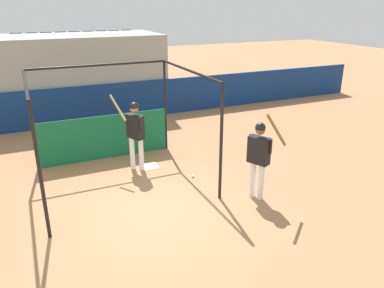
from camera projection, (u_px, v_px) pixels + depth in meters
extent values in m
plane|color=#A8754C|center=(157.00, 211.00, 8.01)|extent=(60.00, 60.00, 0.00)
cube|color=navy|center=(93.00, 104.00, 13.65)|extent=(24.00, 0.12, 1.39)
cube|color=#9E9E99|center=(83.00, 74.00, 14.77)|extent=(5.95, 3.20, 3.04)
cube|color=navy|center=(24.00, 87.00, 12.93)|extent=(0.45, 0.40, 0.10)
cube|color=navy|center=(23.00, 79.00, 13.00)|extent=(0.45, 0.06, 0.40)
cube|color=navy|center=(41.00, 86.00, 13.14)|extent=(0.45, 0.40, 0.10)
cube|color=navy|center=(40.00, 78.00, 13.22)|extent=(0.45, 0.06, 0.40)
cube|color=navy|center=(58.00, 84.00, 13.36)|extent=(0.45, 0.40, 0.10)
cube|color=navy|center=(56.00, 77.00, 13.43)|extent=(0.45, 0.06, 0.40)
cube|color=navy|center=(74.00, 83.00, 13.57)|extent=(0.45, 0.40, 0.10)
cube|color=navy|center=(72.00, 76.00, 13.64)|extent=(0.45, 0.06, 0.40)
cube|color=navy|center=(89.00, 82.00, 13.78)|extent=(0.45, 0.40, 0.10)
cube|color=navy|center=(88.00, 75.00, 13.85)|extent=(0.45, 0.06, 0.40)
cube|color=navy|center=(104.00, 81.00, 13.99)|extent=(0.45, 0.40, 0.10)
cube|color=navy|center=(102.00, 74.00, 14.06)|extent=(0.45, 0.06, 0.40)
cube|color=navy|center=(118.00, 79.00, 14.21)|extent=(0.45, 0.40, 0.10)
cube|color=navy|center=(117.00, 73.00, 14.28)|extent=(0.45, 0.06, 0.40)
cube|color=navy|center=(132.00, 78.00, 14.42)|extent=(0.45, 0.40, 0.10)
cube|color=navy|center=(131.00, 72.00, 14.49)|extent=(0.45, 0.06, 0.40)
cube|color=navy|center=(146.00, 77.00, 14.63)|extent=(0.45, 0.40, 0.10)
cube|color=navy|center=(144.00, 71.00, 14.70)|extent=(0.45, 0.06, 0.40)
cube|color=navy|center=(22.00, 72.00, 13.47)|extent=(0.45, 0.40, 0.10)
cube|color=navy|center=(21.00, 65.00, 13.54)|extent=(0.45, 0.06, 0.40)
cube|color=navy|center=(38.00, 71.00, 13.68)|extent=(0.45, 0.40, 0.10)
cube|color=navy|center=(37.00, 64.00, 13.76)|extent=(0.45, 0.06, 0.40)
cube|color=navy|center=(54.00, 70.00, 13.90)|extent=(0.45, 0.40, 0.10)
cube|color=navy|center=(53.00, 63.00, 13.97)|extent=(0.45, 0.06, 0.40)
cube|color=navy|center=(69.00, 69.00, 14.11)|extent=(0.45, 0.40, 0.10)
cube|color=navy|center=(68.00, 62.00, 14.18)|extent=(0.45, 0.06, 0.40)
cube|color=navy|center=(84.00, 68.00, 14.32)|extent=(0.45, 0.40, 0.10)
cube|color=navy|center=(83.00, 61.00, 14.39)|extent=(0.45, 0.06, 0.40)
cube|color=navy|center=(99.00, 67.00, 14.53)|extent=(0.45, 0.40, 0.10)
cube|color=navy|center=(97.00, 60.00, 14.60)|extent=(0.45, 0.06, 0.40)
cube|color=navy|center=(113.00, 66.00, 14.74)|extent=(0.45, 0.40, 0.10)
cube|color=navy|center=(111.00, 59.00, 14.82)|extent=(0.45, 0.06, 0.40)
cube|color=navy|center=(126.00, 65.00, 14.96)|extent=(0.45, 0.40, 0.10)
cube|color=navy|center=(125.00, 58.00, 15.03)|extent=(0.45, 0.06, 0.40)
cube|color=navy|center=(140.00, 64.00, 15.17)|extent=(0.45, 0.40, 0.10)
cube|color=navy|center=(138.00, 58.00, 15.24)|extent=(0.45, 0.06, 0.40)
cube|color=navy|center=(20.00, 58.00, 14.01)|extent=(0.45, 0.40, 0.10)
cube|color=navy|center=(19.00, 51.00, 14.08)|extent=(0.45, 0.06, 0.40)
cube|color=navy|center=(35.00, 57.00, 14.22)|extent=(0.45, 0.40, 0.10)
cube|color=navy|center=(34.00, 50.00, 14.30)|extent=(0.45, 0.06, 0.40)
cube|color=navy|center=(51.00, 56.00, 14.44)|extent=(0.45, 0.40, 0.10)
cube|color=navy|center=(50.00, 49.00, 14.51)|extent=(0.45, 0.06, 0.40)
cube|color=navy|center=(66.00, 55.00, 14.65)|extent=(0.45, 0.40, 0.10)
cube|color=navy|center=(64.00, 49.00, 14.72)|extent=(0.45, 0.06, 0.40)
cube|color=navy|center=(80.00, 55.00, 14.86)|extent=(0.45, 0.40, 0.10)
cube|color=navy|center=(79.00, 48.00, 14.93)|extent=(0.45, 0.06, 0.40)
cube|color=navy|center=(94.00, 54.00, 15.07)|extent=(0.45, 0.40, 0.10)
cube|color=navy|center=(93.00, 47.00, 15.14)|extent=(0.45, 0.06, 0.40)
cube|color=navy|center=(108.00, 53.00, 15.28)|extent=(0.45, 0.40, 0.10)
cube|color=navy|center=(106.00, 47.00, 15.36)|extent=(0.45, 0.06, 0.40)
cube|color=navy|center=(121.00, 52.00, 15.50)|extent=(0.45, 0.40, 0.10)
cube|color=navy|center=(119.00, 46.00, 15.57)|extent=(0.45, 0.06, 0.40)
cube|color=navy|center=(134.00, 52.00, 15.71)|extent=(0.45, 0.40, 0.10)
cube|color=navy|center=(132.00, 46.00, 15.78)|extent=(0.45, 0.06, 0.40)
cube|color=navy|center=(18.00, 45.00, 14.55)|extent=(0.45, 0.40, 0.10)
cube|color=navy|center=(17.00, 38.00, 14.62)|extent=(0.45, 0.06, 0.40)
cube|color=navy|center=(33.00, 44.00, 14.76)|extent=(0.45, 0.40, 0.10)
cube|color=navy|center=(32.00, 38.00, 14.84)|extent=(0.45, 0.06, 0.40)
cube|color=navy|center=(48.00, 43.00, 14.98)|extent=(0.45, 0.40, 0.10)
cube|color=navy|center=(46.00, 37.00, 15.05)|extent=(0.45, 0.06, 0.40)
cube|color=navy|center=(62.00, 43.00, 15.19)|extent=(0.45, 0.40, 0.10)
cube|color=navy|center=(61.00, 37.00, 15.26)|extent=(0.45, 0.06, 0.40)
cube|color=navy|center=(76.00, 42.00, 15.40)|extent=(0.45, 0.40, 0.10)
cube|color=navy|center=(75.00, 36.00, 15.47)|extent=(0.45, 0.06, 0.40)
cube|color=navy|center=(89.00, 42.00, 15.61)|extent=(0.45, 0.40, 0.10)
cube|color=navy|center=(88.00, 36.00, 15.68)|extent=(0.45, 0.06, 0.40)
cube|color=navy|center=(103.00, 41.00, 15.82)|extent=(0.45, 0.40, 0.10)
cube|color=navy|center=(101.00, 35.00, 15.90)|extent=(0.45, 0.06, 0.40)
cube|color=navy|center=(115.00, 41.00, 16.04)|extent=(0.45, 0.40, 0.10)
cube|color=navy|center=(114.00, 35.00, 16.11)|extent=(0.45, 0.06, 0.40)
cube|color=navy|center=(128.00, 40.00, 16.25)|extent=(0.45, 0.40, 0.10)
cube|color=navy|center=(127.00, 34.00, 16.32)|extent=(0.45, 0.06, 0.40)
cylinder|color=black|center=(40.00, 174.00, 6.65)|extent=(0.07, 0.07, 2.64)
cylinder|color=black|center=(221.00, 144.00, 8.07)|extent=(0.07, 0.07, 2.64)
cylinder|color=black|center=(31.00, 122.00, 9.57)|extent=(0.07, 0.07, 2.64)
cylinder|color=black|center=(165.00, 106.00, 10.99)|extent=(0.07, 0.07, 2.64)
cylinder|color=black|center=(25.00, 83.00, 7.65)|extent=(0.06, 3.43, 0.06)
cylinder|color=black|center=(189.00, 70.00, 9.06)|extent=(0.06, 3.43, 0.06)
cylinder|color=black|center=(99.00, 65.00, 9.81)|extent=(3.66, 0.06, 0.06)
cube|color=#14663D|center=(105.00, 137.00, 10.51)|extent=(3.59, 0.03, 1.26)
cube|color=white|center=(150.00, 166.00, 10.15)|extent=(0.44, 0.44, 0.02)
cylinder|color=white|center=(141.00, 154.00, 9.84)|extent=(0.17, 0.17, 0.88)
cylinder|color=white|center=(132.00, 153.00, 9.89)|extent=(0.17, 0.17, 0.88)
cube|color=black|center=(135.00, 127.00, 9.60)|extent=(0.40, 0.53, 0.62)
sphere|color=#A37556|center=(134.00, 108.00, 9.43)|extent=(0.22, 0.22, 0.22)
sphere|color=black|center=(134.00, 106.00, 9.41)|extent=(0.23, 0.23, 0.23)
cylinder|color=black|center=(140.00, 124.00, 9.36)|extent=(0.09, 0.09, 0.34)
cylinder|color=black|center=(127.00, 120.00, 9.68)|extent=(0.09, 0.09, 0.34)
cylinder|color=#AD7F4C|center=(118.00, 108.00, 9.38)|extent=(0.24, 0.74, 0.55)
sphere|color=#AD7F4C|center=(131.00, 115.00, 9.67)|extent=(0.08, 0.08, 0.08)
cylinder|color=white|center=(253.00, 179.00, 8.47)|extent=(0.17, 0.17, 0.86)
cylinder|color=white|center=(261.00, 182.00, 8.34)|extent=(0.17, 0.17, 0.86)
cube|color=black|center=(259.00, 150.00, 8.15)|extent=(0.40, 0.53, 0.61)
sphere|color=brown|center=(260.00, 130.00, 7.98)|extent=(0.21, 0.21, 0.21)
sphere|color=black|center=(260.00, 128.00, 7.97)|extent=(0.22, 0.22, 0.22)
cylinder|color=black|center=(250.00, 141.00, 8.28)|extent=(0.09, 0.09, 0.33)
cylinder|color=black|center=(270.00, 147.00, 7.98)|extent=(0.09, 0.09, 0.33)
cylinder|color=brown|center=(276.00, 130.00, 7.72)|extent=(0.57, 0.06, 0.77)
sphere|color=brown|center=(268.00, 143.00, 8.07)|extent=(0.08, 0.08, 0.08)
sphere|color=white|center=(193.00, 176.00, 9.52)|extent=(0.07, 0.07, 0.07)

